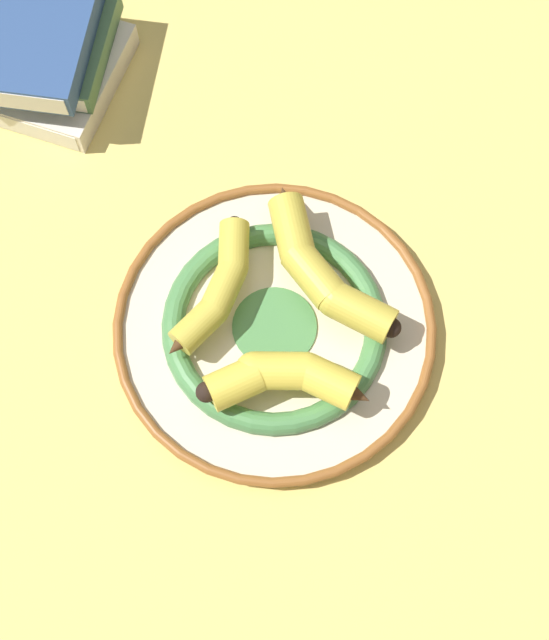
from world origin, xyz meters
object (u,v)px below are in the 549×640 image
object	(u,v)px
banana_b	(320,269)
book_stack	(46,54)
banana_a	(218,290)
banana_c	(284,377)
decorative_bowl	(274,327)

from	to	relation	value
banana_b	book_stack	xyz separation A→B (m)	(0.41, -0.05, -0.01)
banana_a	banana_c	xyz separation A→B (m)	(-0.11, 0.04, 0.00)
banana_b	banana_a	bearing A→B (deg)	-114.85
decorative_bowl	banana_a	xyz separation A→B (m)	(0.06, 0.01, 0.03)
banana_a	banana_b	world-z (taller)	banana_b
decorative_bowl	banana_a	size ratio (longest dim) A/B	2.04
book_stack	banana_a	bearing A→B (deg)	48.65
banana_b	banana_c	distance (m)	0.12
banana_a	book_stack	xyz separation A→B (m)	(0.34, -0.13, -0.00)
banana_a	banana_c	world-z (taller)	banana_c
banana_a	book_stack	bearing A→B (deg)	56.32
banana_a	banana_b	xyz separation A→B (m)	(-0.07, -0.08, 0.00)
banana_a	banana_c	distance (m)	0.12
book_stack	decorative_bowl	bearing A→B (deg)	53.00
banana_c	book_stack	world-z (taller)	book_stack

